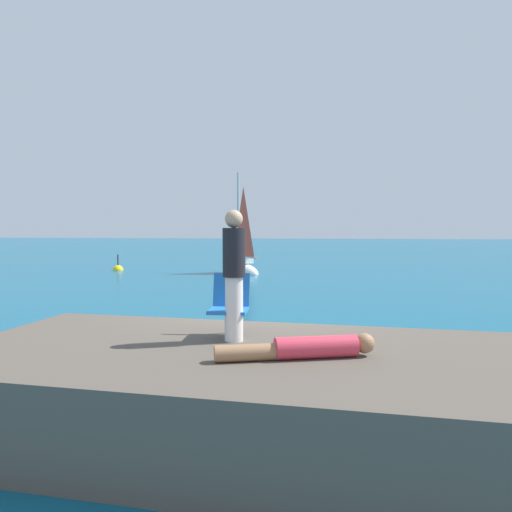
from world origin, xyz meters
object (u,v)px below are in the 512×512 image
object	(u,v)px
person_sunbather	(304,348)
marker_buoy	(118,270)
beach_chair	(230,302)
person_standing	(234,272)
sailboat_near	(241,267)

from	to	relation	value
person_sunbather	marker_buoy	world-z (taller)	person_sunbather
marker_buoy	beach_chair	bearing A→B (deg)	-64.50
person_standing	beach_chair	xyz separation A→B (m)	(-0.10, 0.31, -0.42)
beach_chair	marker_buoy	bearing A→B (deg)	-155.50
person_sunbather	beach_chair	xyz separation A→B (m)	(-0.98, 1.04, 0.33)
beach_chair	person_standing	bearing A→B (deg)	17.58
person_sunbather	marker_buoy	bearing A→B (deg)	-79.51
person_standing	beach_chair	world-z (taller)	person_standing
sailboat_near	marker_buoy	bearing A→B (deg)	45.88
sailboat_near	person_sunbather	bearing A→B (deg)	151.34
person_sunbather	beach_chair	distance (m)	1.47
person_standing	beach_chair	size ratio (longest dim) A/B	2.03
beach_chair	marker_buoy	xyz separation A→B (m)	(-9.41, 19.73, -1.45)
person_standing	sailboat_near	bearing A→B (deg)	67.14
marker_buoy	sailboat_near	bearing A→B (deg)	-5.29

